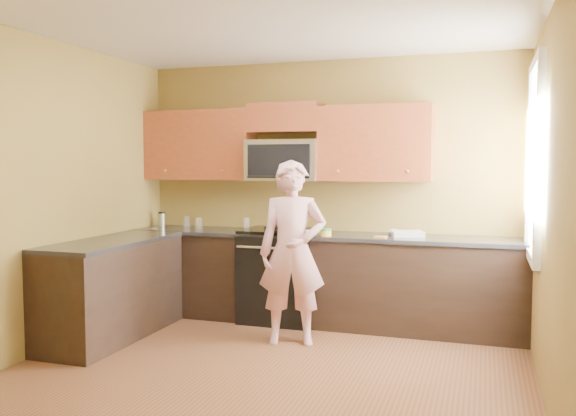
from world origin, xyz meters
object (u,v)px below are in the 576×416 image
at_px(microwave, 285,180).
at_px(frying_pan, 277,232).
at_px(butter_tub, 325,236).
at_px(travel_mug, 162,227).
at_px(stove, 281,275).
at_px(woman, 293,252).

relative_size(microwave, frying_pan, 1.65).
bearing_deg(butter_tub, frying_pan, -172.70).
height_order(frying_pan, travel_mug, travel_mug).
height_order(stove, butter_tub, butter_tub).
height_order(microwave, butter_tub, microwave).
bearing_deg(woman, stove, 100.53).
bearing_deg(butter_tub, travel_mug, 172.15).
bearing_deg(microwave, stove, -90.00).
xyz_separation_m(microwave, butter_tub, (0.51, -0.29, -0.53)).
height_order(frying_pan, butter_tub, frying_pan).
distance_m(stove, microwave, 0.98).
bearing_deg(woman, butter_tub, 57.81).
relative_size(microwave, butter_tub, 6.06).
bearing_deg(microwave, travel_mug, -179.04).
bearing_deg(stove, microwave, 90.00).
bearing_deg(travel_mug, microwave, 0.96).
distance_m(frying_pan, travel_mug, 1.52).
height_order(butter_tub, travel_mug, travel_mug).
relative_size(stove, butter_tub, 7.57).
height_order(stove, travel_mug, travel_mug).
distance_m(microwave, butter_tub, 0.80).
bearing_deg(woman, travel_mug, 139.76).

